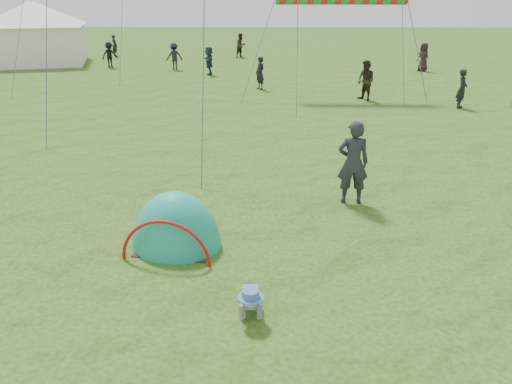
{
  "coord_description": "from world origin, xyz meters",
  "views": [
    {
      "loc": [
        -0.75,
        -6.18,
        4.55
      ],
      "look_at": [
        -1.06,
        2.7,
        1.0
      ],
      "focal_mm": 35.0,
      "sensor_mm": 36.0,
      "label": 1
    }
  ],
  "objects_px": {
    "event_marquee": "(35,30)",
    "standing_adult": "(353,163)",
    "crawling_toddler": "(250,298)",
    "popup_tent": "(177,246)"
  },
  "relations": [
    {
      "from": "crawling_toddler",
      "to": "event_marquee",
      "type": "distance_m",
      "value": 33.08
    },
    {
      "from": "event_marquee",
      "to": "standing_adult",
      "type": "bearing_deg",
      "value": -69.33
    },
    {
      "from": "standing_adult",
      "to": "event_marquee",
      "type": "bearing_deg",
      "value": -53.13
    },
    {
      "from": "crawling_toddler",
      "to": "standing_adult",
      "type": "distance_m",
      "value": 4.98
    },
    {
      "from": "popup_tent",
      "to": "event_marquee",
      "type": "height_order",
      "value": "event_marquee"
    },
    {
      "from": "crawling_toddler",
      "to": "standing_adult",
      "type": "relative_size",
      "value": 0.37
    },
    {
      "from": "crawling_toddler",
      "to": "standing_adult",
      "type": "xyz_separation_m",
      "value": [
        2.14,
        4.44,
        0.7
      ]
    },
    {
      "from": "crawling_toddler",
      "to": "standing_adult",
      "type": "height_order",
      "value": "standing_adult"
    },
    {
      "from": "standing_adult",
      "to": "event_marquee",
      "type": "distance_m",
      "value": 30.47
    },
    {
      "from": "popup_tent",
      "to": "standing_adult",
      "type": "relative_size",
      "value": 1.15
    }
  ]
}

